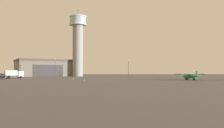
{
  "coord_description": "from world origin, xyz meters",
  "views": [
    {
      "loc": [
        1.3,
        -59.71,
        2.31
      ],
      "look_at": [
        -0.07,
        15.77,
        5.01
      ],
      "focal_mm": 36.71,
      "sensor_mm": 36.0,
      "label": 1
    }
  ],
  "objects": [
    {
      "name": "traffic_cone_near_left",
      "position": [
        -6.66,
        -2.61,
        0.27
      ],
      "size": [
        0.36,
        0.36,
        0.55
      ],
      "color": "black",
      "rests_on": "ground_plane"
    },
    {
      "name": "traffic_cone_near_right",
      "position": [
        -12.32,
        12.62,
        0.29
      ],
      "size": [
        0.36,
        0.36,
        0.58
      ],
      "color": "black",
      "rests_on": "ground_plane"
    },
    {
      "name": "airplane_green",
      "position": [
        22.74,
        6.55,
        1.26
      ],
      "size": [
        9.14,
        7.15,
        2.7
      ],
      "rotation": [
        0.0,
        0.0,
        1.83
      ],
      "color": "#287A42",
      "rests_on": "ground_plane"
    },
    {
      "name": "ground_plane",
      "position": [
        0.0,
        0.0,
        0.0
      ],
      "size": [
        400.0,
        400.0,
        0.0
      ],
      "primitive_type": "plane",
      "color": "#545456"
    },
    {
      "name": "hangar",
      "position": [
        -39.42,
        67.48,
        4.59
      ],
      "size": [
        36.72,
        34.9,
        9.15
      ],
      "rotation": [
        0.0,
        0.0,
        -1.04
      ],
      "color": "#6B665B",
      "rests_on": "ground_plane"
    },
    {
      "name": "control_tower",
      "position": [
        -19.58,
        63.91,
        18.86
      ],
      "size": [
        9.41,
        9.41,
        36.76
      ],
      "color": "gray",
      "rests_on": "ground_plane"
    },
    {
      "name": "truck_fuel_tanker_white",
      "position": [
        -36.1,
        22.9,
        1.7
      ],
      "size": [
        6.24,
        6.03,
        3.04
      ],
      "rotation": [
        0.0,
        0.0,
        0.75
      ],
      "color": "#38383D",
      "rests_on": "ground_plane"
    },
    {
      "name": "light_post_west",
      "position": [
        -26.84,
        44.96,
        5.19
      ],
      "size": [
        0.44,
        0.44,
        8.71
      ],
      "color": "#38383D",
      "rests_on": "ground_plane"
    },
    {
      "name": "light_post_east",
      "position": [
        7.16,
        49.54,
        4.86
      ],
      "size": [
        0.44,
        0.44,
        8.08
      ],
      "color": "#38383D",
      "rests_on": "ground_plane"
    }
  ]
}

